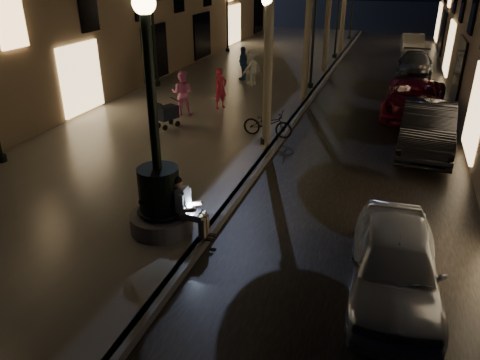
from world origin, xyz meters
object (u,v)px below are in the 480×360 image
at_px(lamp_curb_a, 267,50).
at_px(pedestrian_white, 252,68).
at_px(lamp_curb_c, 339,6).
at_px(car_second, 427,128).
at_px(bicycle, 268,124).
at_px(car_front, 395,264).
at_px(pedestrian_blue, 243,63).
at_px(lamp_curb_b, 314,21).
at_px(lamp_left_c, 227,3).
at_px(car_fifth, 413,44).
at_px(seated_man_laptop, 186,205).
at_px(car_third, 415,99).
at_px(lamp_left_b, 153,20).
at_px(fountain_lamppost, 159,189).
at_px(car_rear, 415,65).
at_px(pedestrian_red, 221,88).
at_px(pedestrian_pink, 182,93).

distance_m(lamp_curb_a, pedestrian_white, 8.36).
relative_size(lamp_curb_c, car_second, 1.04).
xyz_separation_m(lamp_curb_a, lamp_curb_c, (0.00, 16.00, 0.00)).
bearing_deg(bicycle, car_front, -146.59).
bearing_deg(pedestrian_blue, lamp_curb_c, 114.12).
bearing_deg(car_front, car_second, 81.77).
bearing_deg(lamp_curb_a, lamp_curb_b, 90.00).
bearing_deg(lamp_left_c, pedestrian_blue, -64.69).
xyz_separation_m(car_fifth, pedestrian_blue, (-8.13, -11.57, 0.38)).
bearing_deg(lamp_curb_c, seated_man_laptop, -90.23).
bearing_deg(car_third, pedestrian_blue, 162.52).
xyz_separation_m(lamp_left_c, pedestrian_white, (4.31, -8.43, -2.20)).
height_order(lamp_left_b, car_front, lamp_left_b).
height_order(fountain_lamppost, lamp_left_c, fountain_lamppost).
relative_size(car_rear, car_fifth, 1.10).
bearing_deg(seated_man_laptop, car_rear, 75.83).
distance_m(car_front, pedestrian_red, 12.18).
distance_m(lamp_curb_b, car_front, 15.28).
height_order(fountain_lamppost, lamp_curb_b, fountain_lamppost).
bearing_deg(car_front, car_fifth, 86.34).
height_order(seated_man_laptop, car_front, seated_man_laptop).
bearing_deg(car_second, pedestrian_white, 145.05).
bearing_deg(bicycle, lamp_left_c, 26.42).
relative_size(car_second, car_fifth, 1.18).
bearing_deg(lamp_left_c, seated_man_laptop, -72.32).
height_order(fountain_lamppost, pedestrian_red, fountain_lamppost).
relative_size(fountain_lamppost, pedestrian_blue, 3.15).
bearing_deg(lamp_curb_c, lamp_left_b, -125.37).
bearing_deg(car_second, lamp_curb_a, -160.02).
xyz_separation_m(car_front, car_third, (0.37, 11.93, 0.01)).
bearing_deg(car_fifth, pedestrian_red, -116.65).
height_order(pedestrian_red, pedestrian_pink, pedestrian_pink).
bearing_deg(lamp_curb_b, lamp_left_b, -164.27).
bearing_deg(pedestrian_red, lamp_left_c, 48.91).
bearing_deg(seated_man_laptop, pedestrian_pink, 115.37).
distance_m(pedestrian_blue, bicycle, 8.53).
distance_m(lamp_curb_a, pedestrian_blue, 9.48).
bearing_deg(lamp_left_b, fountain_lamppost, -61.93).
relative_size(lamp_curb_b, lamp_left_b, 1.00).
height_order(lamp_left_c, bicycle, lamp_left_c).
bearing_deg(fountain_lamppost, pedestrian_white, 98.75).
relative_size(seated_man_laptop, pedestrian_pink, 0.79).
relative_size(lamp_curb_a, pedestrian_blue, 2.92).
height_order(lamp_curb_c, lamp_left_b, same).
distance_m(car_second, bicycle, 5.20).
xyz_separation_m(seated_man_laptop, lamp_curb_a, (0.09, 6.00, 2.31)).
relative_size(car_third, car_rear, 1.15).
bearing_deg(lamp_curb_b, pedestrian_white, -171.24).
xyz_separation_m(seated_man_laptop, car_third, (4.76, 11.49, -0.23)).
distance_m(car_second, car_third, 3.92).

